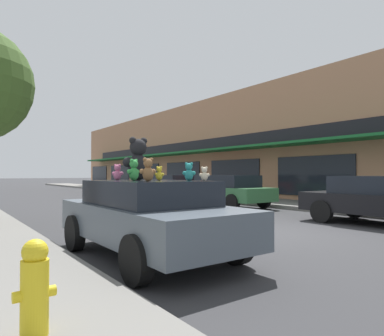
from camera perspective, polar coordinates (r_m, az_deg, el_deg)
ground_plane at (r=9.17m, az=11.90°, el=-10.36°), size 260.00×260.00×0.00m
sidewalk_far at (r=14.64m, az=29.37°, el=-6.42°), size 3.15×90.00×0.16m
storefront_row at (r=29.67m, az=7.22°, el=2.62°), size 12.61×39.97×6.76m
plush_art_car at (r=6.26m, az=-7.21°, el=-7.79°), size 2.04×4.18×1.37m
teddy_bear_giant at (r=6.40m, az=-8.98°, el=1.39°), size 0.58×0.36×0.80m
teddy_bear_green at (r=6.04m, az=-9.69°, el=-0.37°), size 0.29×0.21×0.38m
teddy_bear_brown at (r=5.49m, az=-7.34°, el=-0.32°), size 0.29×0.19×0.38m
teddy_bear_teal at (r=5.99m, az=-0.51°, el=-0.65°), size 0.22×0.22×0.32m
teddy_bear_yellow at (r=6.42m, az=-5.48°, el=-0.92°), size 0.17×0.19×0.27m
teddy_bear_cream at (r=5.79m, az=2.07°, el=-1.01°), size 0.17×0.16×0.25m
teddy_bear_pink at (r=6.69m, az=-12.32°, el=-0.72°), size 0.21×0.21×0.31m
parked_car_far_left at (r=11.44m, az=29.19°, el=-4.46°), size 2.14×4.39×1.44m
parked_car_far_center at (r=15.51m, az=5.86°, el=-3.61°), size 2.05×4.32×1.44m
parked_car_far_right at (r=19.26m, az=-3.56°, el=-3.09°), size 2.01×4.44×1.44m
fire_hydrant at (r=3.24m, az=-24.74°, el=-17.60°), size 0.33×0.22×0.79m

